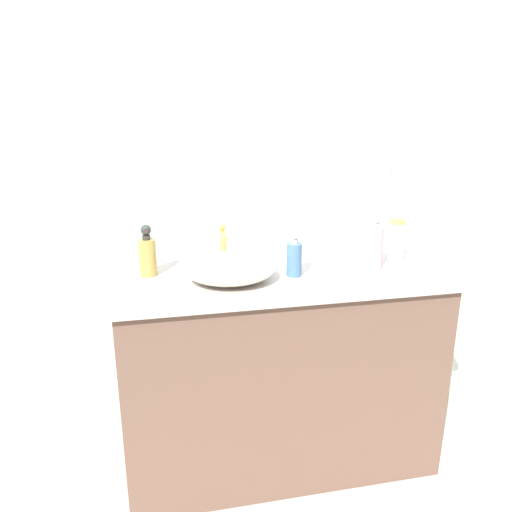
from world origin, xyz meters
The scene contains 10 objects.
bathroom_wall_rear centered at (0.00, 0.73, 1.30)m, with size 6.00×0.06×2.60m, color silver.
vanity_counter centered at (-0.02, 0.41, 0.44)m, with size 1.31×0.55×0.87m.
wall_mirror_panel centered at (-0.02, 0.69, 1.42)m, with size 1.16×0.01×1.10m, color #B2BCC6.
sink_basin centered at (-0.23, 0.36, 0.92)m, with size 0.34×0.31×0.10m, color silver.
faucet centered at (-0.23, 0.53, 0.97)m, with size 0.03×0.11×0.17m.
soap_dispenser centered at (-0.54, 0.49, 0.95)m, with size 0.07×0.07×0.20m.
lotion_bottle centered at (0.36, 0.39, 0.96)m, with size 0.07×0.07×0.23m.
perfume_bottle centered at (0.02, 0.36, 0.94)m, with size 0.06×0.06×0.18m.
spray_can centered at (0.48, 0.45, 0.96)m, with size 0.06×0.06×0.19m.
candle_jar centered at (0.21, 0.43, 0.89)m, with size 0.05×0.05×0.04m, color silver.
Camera 1 is at (-0.50, -1.36, 1.50)m, focal length 34.37 mm.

